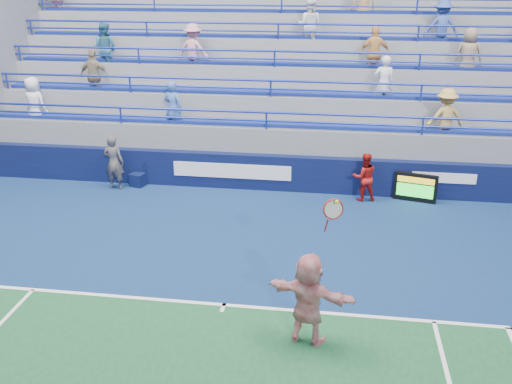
% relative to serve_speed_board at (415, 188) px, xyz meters
% --- Properties ---
extents(ground, '(120.00, 120.00, 0.00)m').
position_rel_serve_speed_board_xyz_m(ground, '(-4.41, -6.16, -0.42)').
color(ground, '#333538').
extents(sponsor_wall, '(18.00, 0.32, 1.10)m').
position_rel_serve_speed_board_xyz_m(sponsor_wall, '(-4.40, 0.34, 0.13)').
color(sponsor_wall, '#091134').
rests_on(sponsor_wall, ground).
extents(bleacher_stand, '(18.00, 5.60, 6.13)m').
position_rel_serve_speed_board_xyz_m(bleacher_stand, '(-4.41, 4.11, 1.12)').
color(bleacher_stand, slate).
rests_on(bleacher_stand, ground).
extents(serve_speed_board, '(1.21, 0.41, 0.84)m').
position_rel_serve_speed_board_xyz_m(serve_speed_board, '(0.00, 0.00, 0.00)').
color(serve_speed_board, black).
rests_on(serve_speed_board, ground).
extents(judge_chair, '(0.51, 0.52, 0.74)m').
position_rel_serve_speed_board_xyz_m(judge_chair, '(-8.34, 0.08, -0.19)').
color(judge_chair, '#0B1337').
rests_on(judge_chair, ground).
extents(tennis_player, '(1.71, 0.95, 2.82)m').
position_rel_serve_speed_board_xyz_m(tennis_player, '(-2.69, -7.06, 0.46)').
color(tennis_player, white).
rests_on(tennis_player, ground).
extents(line_judge, '(0.64, 0.45, 1.70)m').
position_rel_serve_speed_board_xyz_m(line_judge, '(-8.95, -0.24, 0.42)').
color(line_judge, '#131C36').
rests_on(line_judge, ground).
extents(ball_girl, '(0.80, 0.68, 1.44)m').
position_rel_serve_speed_board_xyz_m(ball_girl, '(-1.47, -0.12, 0.29)').
color(ball_girl, '#A11512').
rests_on(ball_girl, ground).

